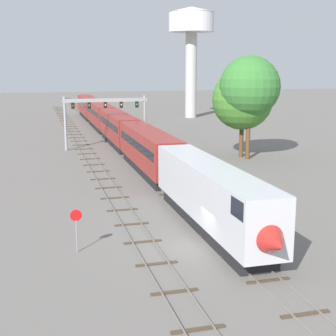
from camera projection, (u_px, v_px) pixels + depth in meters
name	position (u px, v px, depth m)	size (l,w,h in m)	color
ground_plane	(200.00, 248.00, 33.34)	(400.00, 400.00, 0.00)	slate
track_main	(104.00, 132.00, 90.57)	(2.60, 200.00, 0.16)	slate
track_near	(85.00, 151.00, 70.25)	(2.60, 160.00, 0.16)	slate
passenger_train	(118.00, 128.00, 76.07)	(3.04, 103.13, 4.80)	silver
signal_gantry	(106.00, 110.00, 71.65)	(12.10, 0.49, 7.63)	#999BA0
water_tower	(191.00, 30.00, 112.27)	(10.35, 10.35, 24.70)	beige
stop_sign	(76.00, 225.00, 32.18)	(0.76, 0.08, 2.88)	gray
trackside_tree_left	(242.00, 99.00, 64.87)	(7.93, 7.93, 11.55)	brown
trackside_tree_mid	(250.00, 87.00, 63.04)	(7.74, 7.74, 13.14)	brown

